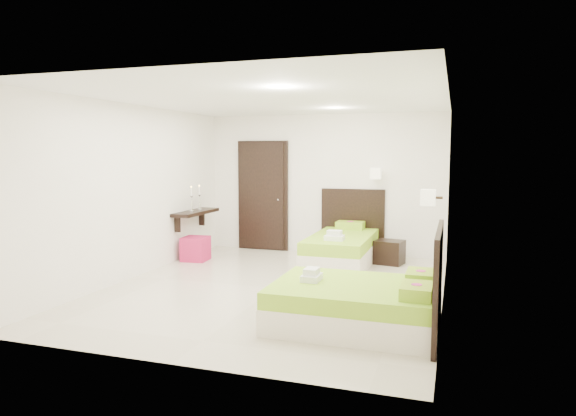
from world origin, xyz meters
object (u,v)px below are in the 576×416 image
(nightstand, at_px, (389,252))
(ottoman, at_px, (196,249))
(bed_single, at_px, (343,247))
(bed_double, at_px, (362,302))

(nightstand, distance_m, ottoman, 3.37)
(bed_single, relative_size, nightstand, 4.32)
(nightstand, bearing_deg, ottoman, -155.34)
(bed_single, distance_m, bed_double, 3.18)
(ottoman, bearing_deg, bed_double, -36.96)
(bed_double, bearing_deg, nightstand, 91.94)
(nightstand, xyz_separation_m, ottoman, (-3.28, -0.78, 0.01))
(bed_double, height_order, ottoman, bed_double)
(bed_single, xyz_separation_m, nightstand, (0.75, 0.27, -0.09))
(bed_single, height_order, nightstand, bed_single)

